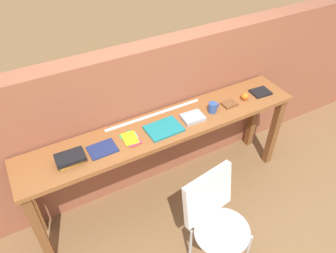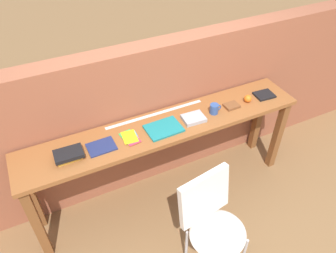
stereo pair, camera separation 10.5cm
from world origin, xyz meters
name	(u,v)px [view 2 (the right image)]	position (x,y,z in m)	size (l,w,h in m)	color
ground_plane	(179,213)	(0.00, 0.00, 0.00)	(40.00, 40.00, 0.00)	brown
brick_wall_back	(150,116)	(0.00, 0.64, 0.73)	(6.00, 0.20, 1.46)	#935138
sideboard	(165,137)	(0.00, 0.30, 0.74)	(2.50, 0.44, 0.88)	brown
chair_white_moulded	(213,221)	(0.01, -0.49, 0.53)	(0.51, 0.52, 0.89)	silver
book_stack_leftmost	(68,155)	(-0.82, 0.27, 0.91)	(0.22, 0.17, 0.06)	gold
magazine_cycling	(101,147)	(-0.57, 0.27, 0.89)	(0.22, 0.16, 0.01)	navy
pamphlet_pile_colourful	(130,137)	(-0.33, 0.28, 0.89)	(0.14, 0.20, 0.01)	#3399D8
book_open_centre	(164,128)	(-0.04, 0.26, 0.89)	(0.29, 0.22, 0.02)	#19757A
book_grey_hardcover	(194,118)	(0.25, 0.26, 0.90)	(0.19, 0.15, 0.03)	#9E9EA3
mug	(214,109)	(0.46, 0.26, 0.92)	(0.11, 0.08, 0.09)	#2D4C8C
leather_journal_brown	(232,106)	(0.65, 0.27, 0.89)	(0.13, 0.10, 0.02)	brown
sports_ball_small	(248,99)	(0.82, 0.27, 0.91)	(0.07, 0.07, 0.07)	orange
book_repair_rightmost	(264,95)	(1.02, 0.28, 0.89)	(0.18, 0.14, 0.02)	black
ruler_metal_back_edge	(155,114)	(-0.02, 0.47, 0.88)	(0.91, 0.03, 0.00)	silver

